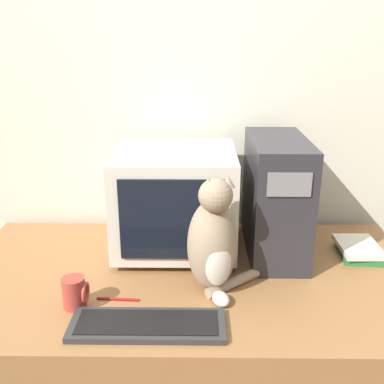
% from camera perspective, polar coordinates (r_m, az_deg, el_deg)
% --- Properties ---
extents(wall_back, '(7.00, 0.05, 2.50)m').
position_cam_1_polar(wall_back, '(1.90, -0.17, 12.11)').
color(wall_back, beige).
rests_on(wall_back, ground_plane).
extents(desk, '(1.63, 0.87, 0.70)m').
position_cam_1_polar(desk, '(1.80, -0.40, -20.00)').
color(desk, olive).
rests_on(desk, ground_plane).
extents(crt_monitor, '(0.44, 0.42, 0.39)m').
position_cam_1_polar(crt_monitor, '(1.69, -2.14, -1.00)').
color(crt_monitor, beige).
rests_on(crt_monitor, desk).
extents(computer_tower, '(0.20, 0.44, 0.44)m').
position_cam_1_polar(computer_tower, '(1.70, 10.60, -0.61)').
color(computer_tower, '#28282D').
rests_on(computer_tower, desk).
extents(keyboard, '(0.44, 0.15, 0.02)m').
position_cam_1_polar(keyboard, '(1.34, -5.67, -16.44)').
color(keyboard, '#2D2D2D').
rests_on(keyboard, desk).
extents(cat, '(0.27, 0.24, 0.39)m').
position_cam_1_polar(cat, '(1.43, 2.71, -6.40)').
color(cat, gray).
rests_on(cat, desk).
extents(book_stack, '(0.15, 0.20, 0.04)m').
position_cam_1_polar(book_stack, '(1.82, 20.40, -6.92)').
color(book_stack, '#28703D').
rests_on(book_stack, desk).
extents(pen, '(0.13, 0.02, 0.01)m').
position_cam_1_polar(pen, '(1.47, -9.42, -13.26)').
color(pen, maroon).
rests_on(pen, desk).
extents(mug, '(0.08, 0.07, 0.10)m').
position_cam_1_polar(mug, '(1.45, -14.62, -12.24)').
color(mug, '#9E382D').
rests_on(mug, desk).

